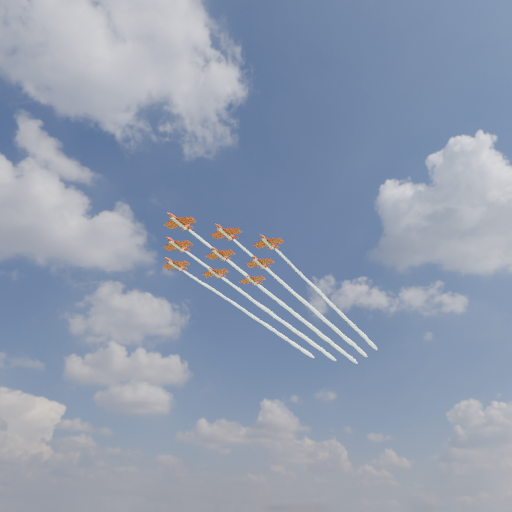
% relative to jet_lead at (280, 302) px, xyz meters
% --- Properties ---
extents(jet_lead, '(101.20, 85.49, 2.41)m').
position_rel_jet_lead_xyz_m(jet_lead, '(0.00, 0.00, 0.00)').
color(jet_lead, '#B81E0A').
extents(jet_row2_port, '(101.20, 85.49, 2.41)m').
position_rel_jet_lead_xyz_m(jet_row2_port, '(12.75, 0.59, 0.00)').
color(jet_row2_port, '#B81E0A').
extents(jet_row2_starb, '(101.20, 85.49, 2.41)m').
position_rel_jet_lead_xyz_m(jet_row2_starb, '(2.75, 12.47, 0.00)').
color(jet_row2_starb, '#B81E0A').
extents(jet_row3_port, '(101.20, 85.49, 2.41)m').
position_rel_jet_lead_xyz_m(jet_row3_port, '(25.51, 1.17, 0.00)').
color(jet_row3_port, '#B81E0A').
extents(jet_row3_centre, '(101.20, 85.49, 2.41)m').
position_rel_jet_lead_xyz_m(jet_row3_centre, '(15.51, 13.05, 0.00)').
color(jet_row3_centre, '#B81E0A').
extents(jet_row3_starb, '(101.20, 85.49, 2.41)m').
position_rel_jet_lead_xyz_m(jet_row3_starb, '(5.50, 24.93, 0.00)').
color(jet_row3_starb, '#B81E0A').
extents(jet_row4_port, '(101.20, 85.49, 2.41)m').
position_rel_jet_lead_xyz_m(jet_row4_port, '(28.26, 13.64, 0.00)').
color(jet_row4_port, '#B81E0A').
extents(jet_row4_starb, '(101.20, 85.49, 2.41)m').
position_rel_jet_lead_xyz_m(jet_row4_starb, '(18.26, 25.52, 0.00)').
color(jet_row4_starb, '#B81E0A').
extents(jet_tail, '(101.20, 85.49, 2.41)m').
position_rel_jet_lead_xyz_m(jet_tail, '(31.01, 26.11, 0.00)').
color(jet_tail, '#B81E0A').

